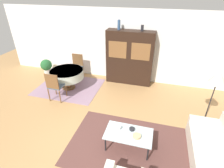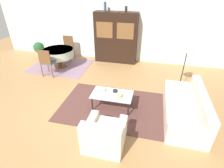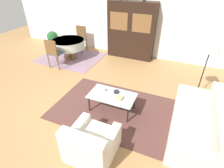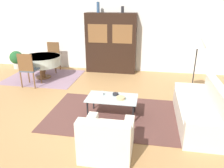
{
  "view_description": "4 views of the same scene",
  "coord_description": "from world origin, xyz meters",
  "px_view_note": "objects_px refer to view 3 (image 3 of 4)",
  "views": [
    {
      "loc": [
        1.34,
        -2.72,
        3.4
      ],
      "look_at": [
        0.2,
        1.4,
        0.95
      ],
      "focal_mm": 28.0,
      "sensor_mm": 36.0,
      "label": 1
    },
    {
      "loc": [
        1.82,
        -3.55,
        3.02
      ],
      "look_at": [
        0.93,
        0.17,
        0.75
      ],
      "focal_mm": 28.0,
      "sensor_mm": 36.0,
      "label": 2
    },
    {
      "loc": [
        2.21,
        -2.81,
        2.86
      ],
      "look_at": [
        0.93,
        0.17,
        0.75
      ],
      "focal_mm": 28.0,
      "sensor_mm": 36.0,
      "label": 3
    },
    {
      "loc": [
        1.67,
        -4.02,
        2.38
      ],
      "look_at": [
        0.93,
        0.17,
        0.75
      ],
      "focal_mm": 35.0,
      "sensor_mm": 36.0,
      "label": 4
    }
  ],
  "objects_px": {
    "dining_chair_near": "(54,52)",
    "bowl": "(119,98)",
    "dining_chair_far": "(80,37)",
    "cup": "(104,90)",
    "floor_lamp": "(211,48)",
    "potted_plant": "(53,38)",
    "armchair": "(91,144)",
    "display_cabinet": "(131,31)",
    "couch": "(198,124)",
    "dining_table": "(68,44)",
    "bowl_small": "(116,92)",
    "coffee_table": "(112,97)"
  },
  "relations": [
    {
      "from": "bowl",
      "to": "potted_plant",
      "type": "distance_m",
      "value": 5.26
    },
    {
      "from": "cup",
      "to": "bowl",
      "type": "xyz_separation_m",
      "value": [
        0.43,
        -0.14,
        -0.02
      ]
    },
    {
      "from": "armchair",
      "to": "dining_chair_near",
      "type": "height_order",
      "value": "dining_chair_near"
    },
    {
      "from": "couch",
      "to": "cup",
      "type": "distance_m",
      "value": 2.13
    },
    {
      "from": "coffee_table",
      "to": "dining_table",
      "type": "distance_m",
      "value": 3.41
    },
    {
      "from": "coffee_table",
      "to": "floor_lamp",
      "type": "distance_m",
      "value": 2.48
    },
    {
      "from": "couch",
      "to": "cup",
      "type": "bearing_deg",
      "value": 88.01
    },
    {
      "from": "coffee_table",
      "to": "bowl_small",
      "type": "relative_size",
      "value": 8.51
    },
    {
      "from": "dining_table",
      "to": "floor_lamp",
      "type": "distance_m",
      "value": 4.67
    },
    {
      "from": "coffee_table",
      "to": "cup",
      "type": "xyz_separation_m",
      "value": [
        -0.24,
        0.07,
        0.09
      ]
    },
    {
      "from": "bowl_small",
      "to": "dining_chair_far",
      "type": "bearing_deg",
      "value": 134.17
    },
    {
      "from": "dining_table",
      "to": "bowl",
      "type": "bearing_deg",
      "value": -37.28
    },
    {
      "from": "dining_table",
      "to": "dining_chair_near",
      "type": "relative_size",
      "value": 1.2
    },
    {
      "from": "dining_table",
      "to": "potted_plant",
      "type": "relative_size",
      "value": 1.84
    },
    {
      "from": "bowl",
      "to": "cup",
      "type": "bearing_deg",
      "value": 162.54
    },
    {
      "from": "bowl_small",
      "to": "couch",
      "type": "bearing_deg",
      "value": -4.23
    },
    {
      "from": "armchair",
      "to": "dining_chair_far",
      "type": "bearing_deg",
      "value": 123.66
    },
    {
      "from": "floor_lamp",
      "to": "bowl_small",
      "type": "bearing_deg",
      "value": -147.27
    },
    {
      "from": "armchair",
      "to": "potted_plant",
      "type": "xyz_separation_m",
      "value": [
        -4.26,
        4.23,
        0.09
      ]
    },
    {
      "from": "armchair",
      "to": "floor_lamp",
      "type": "bearing_deg",
      "value": 56.29
    },
    {
      "from": "floor_lamp",
      "to": "potted_plant",
      "type": "xyz_separation_m",
      "value": [
        -5.98,
        1.66,
        -1.05
      ]
    },
    {
      "from": "couch",
      "to": "dining_table",
      "type": "relative_size",
      "value": 1.64
    },
    {
      "from": "floor_lamp",
      "to": "potted_plant",
      "type": "height_order",
      "value": "floor_lamp"
    },
    {
      "from": "armchair",
      "to": "bowl_small",
      "type": "distance_m",
      "value": 1.43
    },
    {
      "from": "armchair",
      "to": "dining_table",
      "type": "relative_size",
      "value": 0.68
    },
    {
      "from": "armchair",
      "to": "cup",
      "type": "bearing_deg",
      "value": 105.63
    },
    {
      "from": "floor_lamp",
      "to": "bowl",
      "type": "relative_size",
      "value": 9.08
    },
    {
      "from": "dining_chair_far",
      "to": "cup",
      "type": "distance_m",
      "value": 3.75
    },
    {
      "from": "floor_lamp",
      "to": "cup",
      "type": "relative_size",
      "value": 17.92
    },
    {
      "from": "couch",
      "to": "floor_lamp",
      "type": "relative_size",
      "value": 1.19
    },
    {
      "from": "dining_table",
      "to": "bowl",
      "type": "height_order",
      "value": "dining_table"
    },
    {
      "from": "dining_chair_near",
      "to": "bowl",
      "type": "xyz_separation_m",
      "value": [
        2.86,
        -1.36,
        -0.11
      ]
    },
    {
      "from": "coffee_table",
      "to": "dining_chair_near",
      "type": "xyz_separation_m",
      "value": [
        -2.66,
        1.29,
        0.18
      ]
    },
    {
      "from": "potted_plant",
      "to": "armchair",
      "type": "bearing_deg",
      "value": -44.82
    },
    {
      "from": "bowl",
      "to": "couch",
      "type": "bearing_deg",
      "value": 2.11
    },
    {
      "from": "bowl",
      "to": "dining_chair_near",
      "type": "bearing_deg",
      "value": 154.63
    },
    {
      "from": "bowl_small",
      "to": "display_cabinet",
      "type": "bearing_deg",
      "value": 102.04
    },
    {
      "from": "couch",
      "to": "armchair",
      "type": "distance_m",
      "value": 2.16
    },
    {
      "from": "display_cabinet",
      "to": "floor_lamp",
      "type": "xyz_separation_m",
      "value": [
        2.45,
        -1.89,
        0.41
      ]
    },
    {
      "from": "dining_chair_far",
      "to": "cup",
      "type": "bearing_deg",
      "value": 130.32
    },
    {
      "from": "dining_chair_near",
      "to": "bowl",
      "type": "height_order",
      "value": "dining_chair_near"
    },
    {
      "from": "floor_lamp",
      "to": "dining_table",
      "type": "bearing_deg",
      "value": 169.74
    },
    {
      "from": "coffee_table",
      "to": "floor_lamp",
      "type": "relative_size",
      "value": 0.66
    },
    {
      "from": "couch",
      "to": "dining_table",
      "type": "bearing_deg",
      "value": 65.07
    },
    {
      "from": "dining_table",
      "to": "couch",
      "type": "bearing_deg",
      "value": -24.93
    },
    {
      "from": "coffee_table",
      "to": "display_cabinet",
      "type": "relative_size",
      "value": 0.54
    },
    {
      "from": "dining_table",
      "to": "bowl",
      "type": "relative_size",
      "value": 6.61
    },
    {
      "from": "bowl",
      "to": "armchair",
      "type": "bearing_deg",
      "value": -92.52
    },
    {
      "from": "armchair",
      "to": "coffee_table",
      "type": "relative_size",
      "value": 0.75
    },
    {
      "from": "couch",
      "to": "bowl",
      "type": "relative_size",
      "value": 10.84
    }
  ]
}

